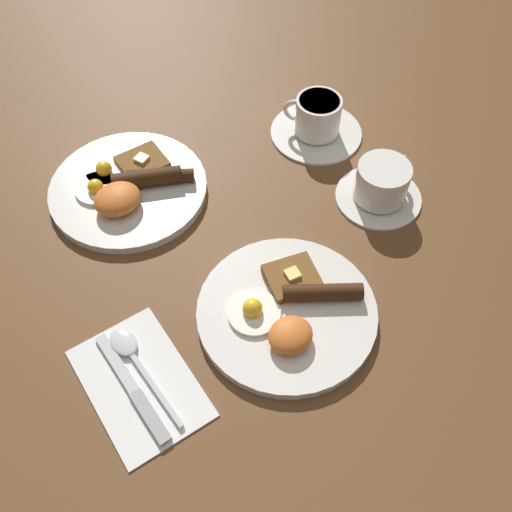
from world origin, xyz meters
The scene contains 8 objects.
ground_plane centered at (0.00, 0.00, 0.00)m, with size 3.00×3.00×0.00m, color brown.
breakfast_plate_near centered at (0.00, 0.00, 0.01)m, with size 0.26×0.26×0.04m.
breakfast_plate_far centered at (-0.06, 0.34, 0.01)m, with size 0.26×0.26×0.05m.
teacup_near centered at (0.27, 0.08, 0.03)m, with size 0.14×0.14×0.07m.
teacup_far centered at (0.28, 0.27, 0.03)m, with size 0.17×0.17×0.08m.
napkin centered at (-0.22, 0.04, 0.00)m, with size 0.13×0.20×0.01m, color white.
knife centered at (-0.24, 0.03, 0.01)m, with size 0.02×0.18×0.01m.
spoon centered at (-0.21, 0.08, 0.01)m, with size 0.03×0.17×0.01m.
Camera 1 is at (-0.30, -0.32, 0.75)m, focal length 42.00 mm.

